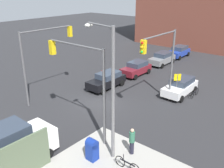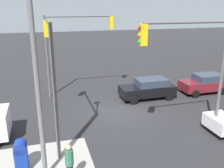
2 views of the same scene
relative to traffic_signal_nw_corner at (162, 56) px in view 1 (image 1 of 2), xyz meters
The scene contains 17 objects.
ground_plane 6.93m from the traffic_signal_nw_corner, 60.33° to the right, with size 120.00×120.00×0.00m, color #28282B.
traffic_signal_nw_corner is the anchor object (origin of this frame).
traffic_signal_se_corner 10.25m from the traffic_signal_nw_corner, 61.36° to the right, with size 5.62×0.36×6.50m.
traffic_signal_ne_corner 7.33m from the traffic_signal_nw_corner, 15.56° to the right, with size 0.36×5.19×6.50m.
street_lamp_corner 7.73m from the traffic_signal_nw_corner, ahead, with size 0.96×2.61×8.00m.
warning_sign_two_way 4.11m from the traffic_signal_nw_corner, behind, with size 0.48×0.48×2.40m.
mailbox_blue 9.58m from the traffic_signal_nw_corner, ahead, with size 0.56×0.64×1.43m.
fire_hydrant 9.93m from the traffic_signal_nw_corner, 105.64° to the right, with size 0.26×0.26×0.94m.
sedan_white 5.36m from the traffic_signal_nw_corner, behind, with size 4.42×2.02×1.62m.
hatchback_blue 18.10m from the traffic_signal_nw_corner, 159.62° to the right, with size 4.30×2.02×1.62m.
coupe_gray 13.70m from the traffic_signal_nw_corner, 152.06° to the right, with size 4.35×2.02×1.62m.
hatchback_maroon 9.39m from the traffic_signal_nw_corner, 132.35° to the right, with size 4.08×2.02×1.62m.
hatchback_black 7.46m from the traffic_signal_nw_corner, 94.82° to the right, with size 4.39×2.02×1.62m.
van_white_delivery 13.06m from the traffic_signal_nw_corner, 12.34° to the right, with size 5.40×2.32×2.62m.
pedestrian_crossing 7.95m from the traffic_signal_nw_corner, 16.47° to the left, with size 0.36×0.36×1.79m.
bicycle_leaning_on_fence 9.60m from the traffic_signal_nw_corner, 18.28° to the left, with size 0.05×1.75×0.97m.
bicycle_at_crosswalk 6.20m from the traffic_signal_nw_corner, 160.52° to the left, with size 1.75×0.05×0.97m.
Camera 1 is at (15.04, 13.94, 9.84)m, focal length 40.00 mm.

